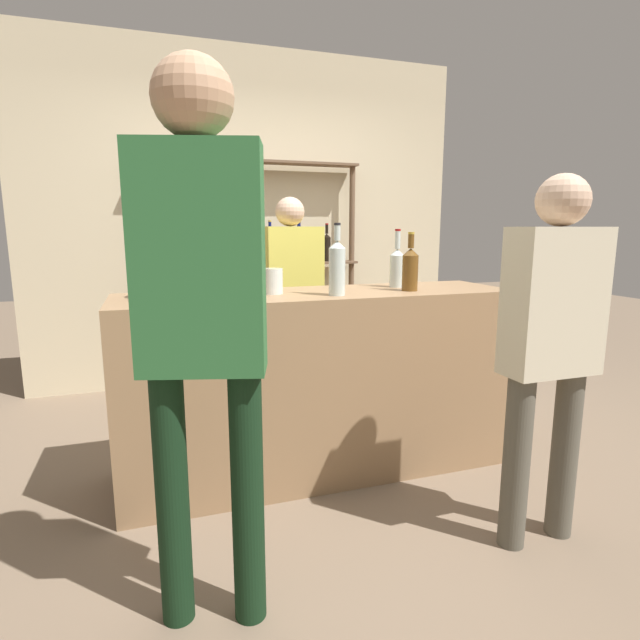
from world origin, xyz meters
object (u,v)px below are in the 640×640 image
at_px(customer_right, 551,335).
at_px(server_behind_counter, 291,290).
at_px(ice_bucket, 168,278).
at_px(cork_jar, 273,281).
at_px(counter_bottle_1, 337,267).
at_px(counter_bottle_2, 397,266).
at_px(wine_glass, 219,271).
at_px(counter_bottle_0, 410,268).
at_px(customer_left, 202,301).

bearing_deg(customer_right, server_behind_counter, 17.28).
relative_size(ice_bucket, cork_jar, 1.79).
distance_m(counter_bottle_1, counter_bottle_2, 0.51).
xyz_separation_m(counter_bottle_1, customer_right, (0.64, -0.77, -0.23)).
height_order(wine_glass, ice_bucket, ice_bucket).
relative_size(counter_bottle_2, server_behind_counter, 0.21).
height_order(cork_jar, server_behind_counter, server_behind_counter).
bearing_deg(counter_bottle_2, wine_glass, 174.79).
xyz_separation_m(counter_bottle_0, cork_jar, (-0.73, 0.11, -0.06)).
xyz_separation_m(cork_jar, customer_right, (0.93, -0.93, -0.15)).
bearing_deg(ice_bucket, wine_glass, 28.73).
relative_size(customer_right, customer_left, 0.84).
relative_size(counter_bottle_0, customer_left, 0.17).
height_order(counter_bottle_0, cork_jar, counter_bottle_0).
xyz_separation_m(cork_jar, server_behind_counter, (0.35, 0.93, -0.17)).
relative_size(counter_bottle_0, customer_right, 0.20).
distance_m(counter_bottle_0, counter_bottle_1, 0.44).
bearing_deg(ice_bucket, cork_jar, -1.90).
distance_m(counter_bottle_2, customer_right, 1.04).
xyz_separation_m(counter_bottle_2, wine_glass, (-1.00, 0.09, -0.01)).
bearing_deg(server_behind_counter, customer_right, 1.98).
bearing_deg(wine_glass, cork_jar, -32.80).
height_order(counter_bottle_0, counter_bottle_1, counter_bottle_1).
height_order(cork_jar, customer_left, customer_left).
bearing_deg(counter_bottle_2, customer_right, -79.59).
bearing_deg(customer_left, counter_bottle_2, -33.67).
relative_size(counter_bottle_0, cork_jar, 2.39).
bearing_deg(counter_bottle_1, wine_glass, 149.36).
xyz_separation_m(counter_bottle_0, server_behind_counter, (-0.39, 1.03, -0.22)).
bearing_deg(server_behind_counter, counter_bottle_2, 9.53).
height_order(ice_bucket, customer_right, customer_right).
xyz_separation_m(counter_bottle_0, customer_right, (0.20, -0.83, -0.21)).
bearing_deg(cork_jar, counter_bottle_2, 5.40).
bearing_deg(wine_glass, server_behind_counter, 51.99).
xyz_separation_m(ice_bucket, server_behind_counter, (0.86, 0.91, -0.20)).
height_order(counter_bottle_0, counter_bottle_2, counter_bottle_2).
xyz_separation_m(cork_jar, customer_left, (-0.44, -0.94, 0.05)).
distance_m(counter_bottle_0, server_behind_counter, 1.13).
xyz_separation_m(ice_bucket, cork_jar, (0.51, -0.02, -0.03)).
relative_size(counter_bottle_2, customer_left, 0.18).
relative_size(cork_jar, customer_left, 0.07).
bearing_deg(wine_glass, counter_bottle_0, -15.29).
bearing_deg(counter_bottle_0, cork_jar, 171.66).
bearing_deg(counter_bottle_1, customer_right, -50.48).
xyz_separation_m(wine_glass, server_behind_counter, (0.60, 0.77, -0.21)).
distance_m(counter_bottle_1, wine_glass, 0.63).
bearing_deg(customer_left, counter_bottle_1, -27.42).
relative_size(counter_bottle_1, counter_bottle_2, 1.09).
relative_size(counter_bottle_2, customer_right, 0.21).
xyz_separation_m(counter_bottle_0, ice_bucket, (-1.25, 0.12, -0.03)).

